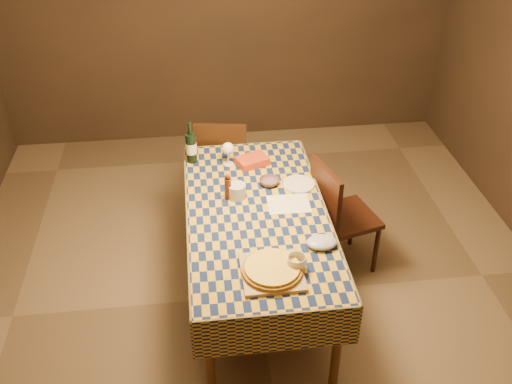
% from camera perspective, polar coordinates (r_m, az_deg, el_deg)
% --- Properties ---
extents(room, '(5.00, 5.10, 2.70)m').
position_cam_1_polar(room, '(3.48, 0.10, 5.62)').
color(room, brown).
rests_on(room, ground).
extents(dining_table, '(0.94, 1.84, 0.77)m').
position_cam_1_polar(dining_table, '(3.85, 0.09, -2.95)').
color(dining_table, brown).
rests_on(dining_table, ground).
extents(cutting_board, '(0.36, 0.36, 0.02)m').
position_cam_1_polar(cutting_board, '(3.34, 1.62, -8.02)').
color(cutting_board, '#A07D4B').
rests_on(cutting_board, dining_table).
extents(pizza, '(0.43, 0.43, 0.04)m').
position_cam_1_polar(pizza, '(3.32, 1.63, -7.67)').
color(pizza, '#8B5B17').
rests_on(pizza, cutting_board).
extents(pepper_mill, '(0.05, 0.05, 0.20)m').
position_cam_1_polar(pepper_mill, '(3.88, -2.83, 0.48)').
color(pepper_mill, '#461A10').
rests_on(pepper_mill, dining_table).
extents(bowl, '(0.19, 0.19, 0.04)m').
position_cam_1_polar(bowl, '(4.06, 1.35, 1.02)').
color(bowl, '#634653').
rests_on(bowl, dining_table).
extents(wine_glass, '(0.09, 0.09, 0.18)m').
position_cam_1_polar(wine_glass, '(4.24, -2.82, 4.29)').
color(wine_glass, silver).
rests_on(wine_glass, dining_table).
extents(wine_bottle, '(0.11, 0.11, 0.33)m').
position_cam_1_polar(wine_bottle, '(4.30, -6.49, 4.48)').
color(wine_bottle, black).
rests_on(wine_bottle, dining_table).
extents(deli_tub, '(0.13, 0.13, 0.10)m').
position_cam_1_polar(deli_tub, '(3.91, -1.93, 0.09)').
color(deli_tub, '#B7BBBE').
rests_on(deli_tub, dining_table).
extents(takeout_container, '(0.27, 0.23, 0.06)m').
position_cam_1_polar(takeout_container, '(4.29, -0.39, 3.13)').
color(takeout_container, '#AF3817').
rests_on(takeout_container, dining_table).
extents(white_plate, '(0.27, 0.27, 0.01)m').
position_cam_1_polar(white_plate, '(4.08, 4.29, 0.80)').
color(white_plate, silver).
rests_on(white_plate, dining_table).
extents(tumbler, '(0.14, 0.14, 0.09)m').
position_cam_1_polar(tumbler, '(3.35, 4.07, -7.09)').
color(tumbler, white).
rests_on(tumbler, dining_table).
extents(flour_patch, '(0.29, 0.23, 0.00)m').
position_cam_1_polar(flour_patch, '(3.88, 3.27, -1.19)').
color(flour_patch, white).
rests_on(flour_patch, dining_table).
extents(flour_bag, '(0.20, 0.15, 0.06)m').
position_cam_1_polar(flour_bag, '(3.54, 6.60, -5.01)').
color(flour_bag, '#A0AACE').
rests_on(flour_bag, dining_table).
extents(chair_far, '(0.48, 0.49, 0.93)m').
position_cam_1_polar(chair_far, '(4.82, -3.38, 3.12)').
color(chair_far, black).
rests_on(chair_far, ground).
extents(chair_right, '(0.52, 0.52, 0.93)m').
position_cam_1_polar(chair_right, '(4.26, 8.11, -2.01)').
color(chair_right, black).
rests_on(chair_right, ground).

